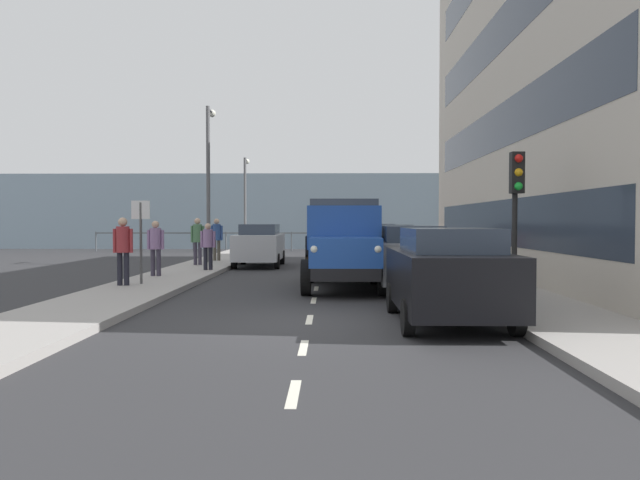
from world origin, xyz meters
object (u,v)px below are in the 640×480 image
object	(u,v)px
car_black_kerbside_near	(448,274)
car_grey_kerbside_1	(409,256)
pedestrian_near_railing	(156,244)
lamp_post_promenade	(209,170)
car_maroon_kerbside_3	(376,242)
pedestrian_by_lamp	(217,236)
traffic_light_near	(516,192)
street_sign	(141,227)
pedestrian_couple_b	(123,245)
car_silver_oppositeside_0	(260,244)
truck_vintage_blue	(344,246)
pedestrian_with_bag	(208,243)
car_white_kerbside_2	(389,247)
lamp_post_far	(245,194)
pedestrian_strolling	(198,237)

from	to	relation	value
car_black_kerbside_near	car_grey_kerbside_1	bearing A→B (deg)	-90.00
pedestrian_near_railing	lamp_post_promenade	xyz separation A→B (m)	(-0.34, -6.75, 2.84)
car_maroon_kerbside_3	pedestrian_by_lamp	size ratio (longest dim) A/B	2.27
traffic_light_near	lamp_post_promenade	bearing A→B (deg)	-53.08
pedestrian_by_lamp	street_sign	xyz separation A→B (m)	(0.22, 9.92, 0.46)
pedestrian_couple_b	car_silver_oppositeside_0	bearing A→B (deg)	-106.09
truck_vintage_blue	car_black_kerbside_near	size ratio (longest dim) A/B	1.35
car_grey_kerbside_1	pedestrian_with_bag	size ratio (longest dim) A/B	2.83
car_grey_kerbside_1	pedestrian_couple_b	bearing A→B (deg)	3.40
car_grey_kerbside_1	street_sign	size ratio (longest dim) A/B	2.03
car_maroon_kerbside_3	lamp_post_promenade	world-z (taller)	lamp_post_promenade
pedestrian_near_railing	lamp_post_promenade	distance (m)	7.33
car_white_kerbside_2	pedestrian_couple_b	size ratio (longest dim) A/B	2.38
lamp_post_promenade	lamp_post_far	size ratio (longest dim) A/B	1.17
pedestrian_strolling	car_maroon_kerbside_3	bearing A→B (deg)	-147.18
car_silver_oppositeside_0	pedestrian_by_lamp	distance (m)	2.47
pedestrian_with_bag	lamp_post_promenade	bearing A→B (deg)	-79.50
pedestrian_strolling	lamp_post_promenade	distance (m)	3.34
car_maroon_kerbside_3	pedestrian_near_railing	distance (m)	12.17
car_white_kerbside_2	pedestrian_by_lamp	bearing A→B (deg)	-30.47
car_silver_oppositeside_0	lamp_post_far	world-z (taller)	lamp_post_far
car_maroon_kerbside_3	traffic_light_near	size ratio (longest dim) A/B	1.28
truck_vintage_blue	traffic_light_near	bearing A→B (deg)	141.06
pedestrian_strolling	street_sign	size ratio (longest dim) A/B	0.81
car_black_kerbside_near	car_silver_oppositeside_0	xyz separation A→B (m)	(5.01, -14.00, -0.00)
car_grey_kerbside_1	pedestrian_by_lamp	bearing A→B (deg)	-54.66
pedestrian_with_bag	lamp_post_promenade	xyz separation A→B (m)	(0.81, -4.35, 2.90)
pedestrian_near_railing	pedestrian_with_bag	size ratio (longest dim) A/B	1.05
pedestrian_couple_b	pedestrian_with_bag	xyz separation A→B (m)	(-1.21, -5.23, -0.11)
pedestrian_couple_b	lamp_post_far	distance (m)	21.44
pedestrian_near_railing	car_white_kerbside_2	bearing A→B (deg)	-155.76
pedestrian_by_lamp	traffic_light_near	xyz separation A→B (m)	(-8.97, 12.92, 1.25)
car_silver_oppositeside_0	street_sign	world-z (taller)	street_sign
lamp_post_promenade	car_silver_oppositeside_0	bearing A→B (deg)	163.74
car_maroon_kerbside_3	pedestrian_with_bag	size ratio (longest dim) A/B	2.52
pedestrian_by_lamp	traffic_light_near	bearing A→B (deg)	124.76
pedestrian_near_railing	lamp_post_far	size ratio (longest dim) A/B	0.31
truck_vintage_blue	pedestrian_by_lamp	xyz separation A→B (m)	(5.26, -9.92, 0.04)
car_maroon_kerbside_3	lamp_post_far	world-z (taller)	lamp_post_far
pedestrian_by_lamp	car_grey_kerbside_1	bearing A→B (deg)	125.34
car_white_kerbside_2	car_maroon_kerbside_3	bearing A→B (deg)	-90.00
car_white_kerbside_2	lamp_post_far	world-z (taller)	lamp_post_far
pedestrian_couple_b	lamp_post_far	bearing A→B (deg)	-90.84
car_grey_kerbside_1	lamp_post_promenade	xyz separation A→B (m)	(7.18, -9.12, 3.10)
car_black_kerbside_near	street_sign	size ratio (longest dim) A/B	1.86
car_grey_kerbside_1	pedestrian_near_railing	distance (m)	7.89
lamp_post_far	street_sign	distance (m)	20.97
lamp_post_far	car_black_kerbside_near	bearing A→B (deg)	105.42
pedestrian_couple_b	pedestrian_by_lamp	world-z (taller)	pedestrian_by_lamp
car_black_kerbside_near	car_grey_kerbside_1	world-z (taller)	same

